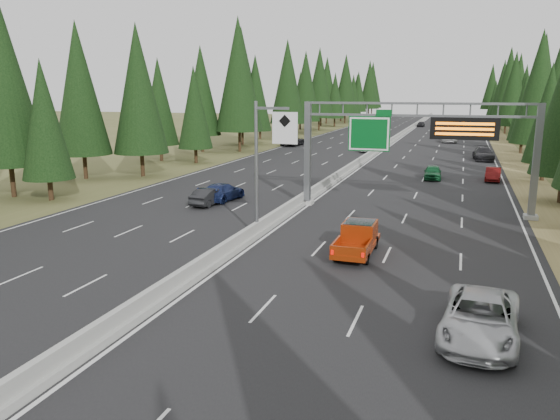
% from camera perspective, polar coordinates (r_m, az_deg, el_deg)
% --- Properties ---
extents(road, '(32.00, 260.00, 0.08)m').
position_cam_1_polar(road, '(86.02, 10.77, 6.35)').
color(road, black).
rests_on(road, ground).
extents(shoulder_right, '(3.60, 260.00, 0.06)m').
position_cam_1_polar(shoulder_right, '(85.50, 22.71, 5.57)').
color(shoulder_right, olive).
rests_on(shoulder_right, ground).
extents(shoulder_left, '(3.60, 260.00, 0.06)m').
position_cam_1_polar(shoulder_left, '(90.12, -0.59, 6.81)').
color(shoulder_left, '#4D5226').
rests_on(shoulder_left, ground).
extents(median_barrier, '(0.70, 260.00, 0.85)m').
position_cam_1_polar(median_barrier, '(85.98, 10.78, 6.59)').
color(median_barrier, gray).
rests_on(median_barrier, road).
extents(sign_gantry, '(16.75, 0.98, 7.80)m').
position_cam_1_polar(sign_gantry, '(39.93, 14.90, 7.07)').
color(sign_gantry, slate).
rests_on(sign_gantry, road).
extents(hov_sign_pole, '(2.80, 0.50, 8.00)m').
position_cam_1_polar(hov_sign_pole, '(31.93, -1.53, 5.28)').
color(hov_sign_pole, slate).
rests_on(hov_sign_pole, road).
extents(tree_row_right, '(11.92, 245.28, 18.79)m').
position_cam_1_polar(tree_row_right, '(80.53, 26.59, 11.54)').
color(tree_row_right, black).
rests_on(tree_row_right, ground).
extents(tree_row_left, '(11.94, 244.14, 18.96)m').
position_cam_1_polar(tree_row_left, '(88.83, -3.57, 12.86)').
color(tree_row_left, black).
rests_on(tree_row_left, ground).
extents(silver_minivan, '(2.99, 5.72, 1.54)m').
position_cam_1_polar(silver_minivan, '(20.70, 20.19, -10.55)').
color(silver_minivan, '#B4B5B9').
rests_on(silver_minivan, road).
extents(red_pickup, '(1.79, 5.02, 1.64)m').
position_cam_1_polar(red_pickup, '(29.69, 8.18, -2.73)').
color(red_pickup, black).
rests_on(red_pickup, road).
extents(car_ahead_green, '(1.82, 4.14, 1.39)m').
position_cam_1_polar(car_ahead_green, '(56.34, 15.67, 3.83)').
color(car_ahead_green, '#125329').
rests_on(car_ahead_green, road).
extents(car_ahead_dkred, '(1.67, 4.05, 1.31)m').
position_cam_1_polar(car_ahead_dkred, '(57.05, 21.38, 3.50)').
color(car_ahead_dkred, '#550C0C').
rests_on(car_ahead_dkred, road).
extents(car_ahead_dkgrey, '(2.70, 5.82, 1.64)m').
position_cam_1_polar(car_ahead_dkgrey, '(74.20, 20.48, 5.54)').
color(car_ahead_dkgrey, black).
rests_on(car_ahead_dkgrey, road).
extents(car_ahead_white, '(3.05, 5.73, 1.53)m').
position_cam_1_polar(car_ahead_white, '(98.59, 17.23, 7.22)').
color(car_ahead_white, white).
rests_on(car_ahead_white, road).
extents(car_ahead_far, '(1.84, 4.04, 1.34)m').
position_cam_1_polar(car_ahead_far, '(140.70, 14.51, 8.69)').
color(car_ahead_far, black).
rests_on(car_ahead_far, road).
extents(car_onc_near, '(1.72, 4.08, 1.31)m').
position_cam_1_polar(car_onc_near, '(42.24, -7.36, 1.43)').
color(car_onc_near, black).
rests_on(car_onc_near, road).
extents(car_onc_blue, '(2.43, 5.02, 1.41)m').
position_cam_1_polar(car_onc_blue, '(43.75, -6.05, 1.90)').
color(car_onc_blue, '#16214E').
rests_on(car_onc_blue, road).
extents(car_onc_white, '(2.15, 4.89, 1.64)m').
position_cam_1_polar(car_onc_white, '(80.31, 9.14, 6.61)').
color(car_onc_white, white).
rests_on(car_onc_white, road).
extents(car_onc_far, '(2.87, 5.70, 1.55)m').
position_cam_1_polar(car_onc_far, '(88.50, 1.33, 7.25)').
color(car_onc_far, black).
rests_on(car_onc_far, road).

